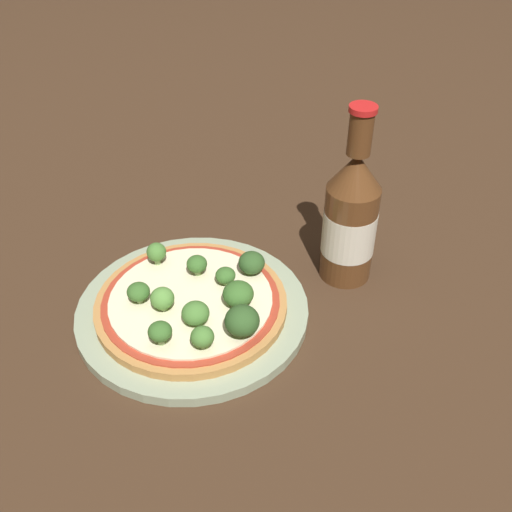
# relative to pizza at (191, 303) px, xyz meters

# --- Properties ---
(ground_plane) EXTENTS (3.00, 3.00, 0.00)m
(ground_plane) POSITION_rel_pizza_xyz_m (-0.01, 0.02, -0.02)
(ground_plane) COLOR #3D2819
(plate) EXTENTS (0.26, 0.26, 0.01)m
(plate) POSITION_rel_pizza_xyz_m (0.00, 0.00, -0.01)
(plate) COLOR #93A384
(plate) RESTS_ON ground_plane
(pizza) EXTENTS (0.21, 0.21, 0.01)m
(pizza) POSITION_rel_pizza_xyz_m (0.00, 0.00, 0.00)
(pizza) COLOR #B77F42
(pizza) RESTS_ON plate
(broccoli_floret_0) EXTENTS (0.02, 0.02, 0.02)m
(broccoli_floret_0) POSITION_rel_pizza_xyz_m (0.02, 0.03, 0.02)
(broccoli_floret_0) COLOR #89A866
(broccoli_floret_0) RESTS_ON pizza
(broccoli_floret_1) EXTENTS (0.03, 0.03, 0.03)m
(broccoli_floret_1) POSITION_rel_pizza_xyz_m (-0.01, -0.04, 0.02)
(broccoli_floret_1) COLOR #89A866
(broccoli_floret_1) RESTS_ON pizza
(broccoli_floret_2) EXTENTS (0.02, 0.02, 0.03)m
(broccoli_floret_2) POSITION_rel_pizza_xyz_m (-0.01, 0.07, 0.02)
(broccoli_floret_2) COLOR #89A866
(broccoli_floret_2) RESTS_ON pizza
(broccoli_floret_3) EXTENTS (0.03, 0.03, 0.03)m
(broccoli_floret_3) POSITION_rel_pizza_xyz_m (0.04, -0.03, 0.02)
(broccoli_floret_3) COLOR #89A866
(broccoli_floret_3) RESTS_ON pizza
(broccoli_floret_4) EXTENTS (0.02, 0.02, 0.02)m
(broccoli_floret_4) POSITION_rel_pizza_xyz_m (-0.05, 0.02, 0.02)
(broccoli_floret_4) COLOR #89A866
(broccoli_floret_4) RESTS_ON pizza
(broccoli_floret_5) EXTENTS (0.02, 0.02, 0.02)m
(broccoli_floret_5) POSITION_rel_pizza_xyz_m (0.04, 0.00, 0.02)
(broccoli_floret_5) COLOR #89A866
(broccoli_floret_5) RESTS_ON pizza
(broccoli_floret_6) EXTENTS (0.02, 0.02, 0.03)m
(broccoli_floret_6) POSITION_rel_pizza_xyz_m (-0.02, -0.07, 0.02)
(broccoli_floret_6) COLOR #89A866
(broccoli_floret_6) RESTS_ON pizza
(broccoli_floret_7) EXTENTS (0.02, 0.02, 0.03)m
(broccoli_floret_7) POSITION_rel_pizza_xyz_m (-0.05, -0.05, 0.02)
(broccoli_floret_7) COLOR #89A866
(broccoli_floret_7) RESTS_ON pizza
(broccoli_floret_8) EXTENTS (0.03, 0.03, 0.03)m
(broccoli_floret_8) POSITION_rel_pizza_xyz_m (-0.03, -0.00, 0.02)
(broccoli_floret_8) COLOR #89A866
(broccoli_floret_8) RESTS_ON pizza
(broccoli_floret_9) EXTENTS (0.04, 0.04, 0.03)m
(broccoli_floret_9) POSITION_rel_pizza_xyz_m (0.02, -0.08, 0.03)
(broccoli_floret_9) COLOR #89A866
(broccoli_floret_9) RESTS_ON pizza
(broccoli_floret_10) EXTENTS (0.03, 0.03, 0.03)m
(broccoli_floret_10) POSITION_rel_pizza_xyz_m (0.08, 0.01, 0.02)
(broccoli_floret_10) COLOR #89A866
(broccoli_floret_10) RESTS_ON pizza
(beer_bottle) EXTENTS (0.06, 0.06, 0.22)m
(beer_bottle) POSITION_rel_pizza_xyz_m (0.19, -0.02, 0.06)
(beer_bottle) COLOR #563319
(beer_bottle) RESTS_ON ground_plane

